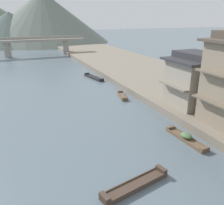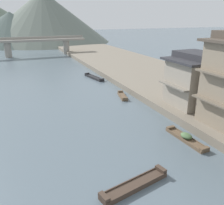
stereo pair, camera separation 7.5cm
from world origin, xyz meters
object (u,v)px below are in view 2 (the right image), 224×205
Objects in this scene: boat_moored_far at (186,138)px; stone_bridge at (38,43)px; house_waterfront_tall at (196,80)px; boat_moored_nearest at (94,77)px; boat_moored_third at (135,185)px; boat_moored_second at (122,96)px.

stone_bridge reaches higher than boat_moored_far.
house_waterfront_tall is at bearing 45.60° from boat_moored_far.
boat_moored_nearest is 32.68m from stone_bridge.
boat_moored_nearest is 30.41m from boat_moored_third.
stone_bridge is at bearing 98.26° from boat_moored_second.
boat_moored_nearest is 25.64m from boat_moored_far.
boat_moored_nearest is at bearing -79.12° from stone_bridge.
stone_bridge reaches higher than boat_moored_nearest.
boat_moored_nearest is 0.84× the size of house_waterfront_tall.
boat_moored_far is 0.70× the size of house_waterfront_tall.
boat_moored_third is (-7.29, -17.61, 0.01)m from boat_moored_second.
boat_moored_second is 0.73× the size of boat_moored_far.
boat_moored_third is at bearing -143.33° from house_waterfront_tall.
boat_moored_far is at bearing 28.02° from boat_moored_third.
boat_moored_far is (0.34, -25.64, 0.07)m from boat_moored_nearest.
boat_moored_nearest is 21.06m from house_waterfront_tall.
boat_moored_nearest is 1.19× the size of boat_moored_far.
boat_moored_far reaches higher than boat_moored_second.
stone_bridge is (-6.13, 31.92, 3.37)m from boat_moored_nearest.
house_waterfront_tall reaches higher than boat_moored_second.
boat_moored_far is 8.89m from house_waterfront_tall.
stone_bridge is (-6.37, 43.89, 3.37)m from boat_moored_second.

